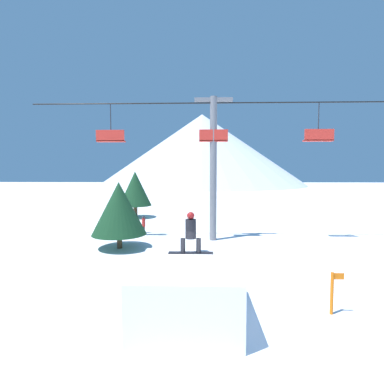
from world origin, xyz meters
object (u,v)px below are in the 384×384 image
(snowboarder, at_px, (191,232))
(distant_skier, at_px, (144,224))
(pine_tree_near, at_px, (119,208))
(snow_ramp, at_px, (187,292))
(trail_marker, at_px, (332,292))

(snowboarder, xyz_separation_m, distant_skier, (-3.82, 11.44, -1.76))
(distant_skier, bearing_deg, snowboarder, -71.55)
(pine_tree_near, relative_size, distant_skier, 3.13)
(snow_ramp, distance_m, distant_skier, 13.11)
(snow_ramp, height_order, trail_marker, snow_ramp)
(snow_ramp, bearing_deg, trail_marker, 6.26)
(snowboarder, distance_m, pine_tree_near, 8.36)
(snow_ramp, xyz_separation_m, trail_marker, (4.51, 0.50, -0.14))
(snowboarder, distance_m, distant_skier, 12.19)
(trail_marker, bearing_deg, snow_ramp, -173.74)
(snowboarder, relative_size, trail_marker, 1.12)
(snowboarder, bearing_deg, trail_marker, -8.00)
(snowboarder, xyz_separation_m, trail_marker, (4.44, -0.62, -1.71))
(trail_marker, relative_size, distant_skier, 1.08)
(pine_tree_near, bearing_deg, snowboarder, -58.35)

